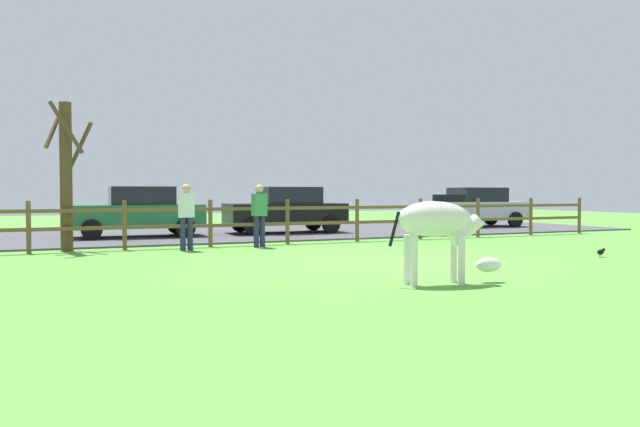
{
  "coord_description": "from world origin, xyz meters",
  "views": [
    {
      "loc": [
        -6.35,
        -11.23,
        1.46
      ],
      "look_at": [
        -0.76,
        1.36,
        0.97
      ],
      "focal_mm": 35.2,
      "sensor_mm": 36.0,
      "label": 1
    }
  ],
  "objects_px": {
    "parked_car_green": "(138,211)",
    "bare_tree": "(66,172)",
    "crow_on_grass": "(601,252)",
    "parked_car_black": "(286,209)",
    "visitor_right_of_tree": "(259,213)",
    "visitor_left_of_tree": "(186,214)",
    "zebra": "(439,225)",
    "parked_car_silver": "(475,207)"
  },
  "relations": [
    {
      "from": "bare_tree",
      "to": "parked_car_green",
      "type": "bearing_deg",
      "value": 58.78
    },
    {
      "from": "parked_car_green",
      "to": "crow_on_grass",
      "type": "bearing_deg",
      "value": -49.33
    },
    {
      "from": "parked_car_black",
      "to": "visitor_left_of_tree",
      "type": "bearing_deg",
      "value": -133.68
    },
    {
      "from": "parked_car_black",
      "to": "visitor_right_of_tree",
      "type": "distance_m",
      "value": 5.02
    },
    {
      "from": "bare_tree",
      "to": "visitor_left_of_tree",
      "type": "distance_m",
      "value": 3.07
    },
    {
      "from": "parked_car_green",
      "to": "parked_car_silver",
      "type": "distance_m",
      "value": 13.09
    },
    {
      "from": "crow_on_grass",
      "to": "visitor_right_of_tree",
      "type": "xyz_separation_m",
      "value": [
        -6.09,
        5.47,
        0.78
      ]
    },
    {
      "from": "parked_car_green",
      "to": "visitor_right_of_tree",
      "type": "bearing_deg",
      "value": -61.23
    },
    {
      "from": "parked_car_black",
      "to": "visitor_left_of_tree",
      "type": "xyz_separation_m",
      "value": [
        -4.36,
        -4.56,
        0.06
      ]
    },
    {
      "from": "parked_car_green",
      "to": "parked_car_silver",
      "type": "height_order",
      "value": "same"
    },
    {
      "from": "zebra",
      "to": "parked_car_black",
      "type": "height_order",
      "value": "parked_car_black"
    },
    {
      "from": "zebra",
      "to": "visitor_right_of_tree",
      "type": "distance_m",
      "value": 7.37
    },
    {
      "from": "zebra",
      "to": "visitor_right_of_tree",
      "type": "relative_size",
      "value": 1.17
    },
    {
      "from": "parked_car_black",
      "to": "parked_car_green",
      "type": "bearing_deg",
      "value": 179.02
    },
    {
      "from": "crow_on_grass",
      "to": "visitor_left_of_tree",
      "type": "relative_size",
      "value": 0.13
    },
    {
      "from": "visitor_left_of_tree",
      "to": "visitor_right_of_tree",
      "type": "height_order",
      "value": "same"
    },
    {
      "from": "parked_car_black",
      "to": "parked_car_silver",
      "type": "height_order",
      "value": "same"
    },
    {
      "from": "visitor_left_of_tree",
      "to": "visitor_right_of_tree",
      "type": "xyz_separation_m",
      "value": [
        1.94,
        0.16,
        0.0
      ]
    },
    {
      "from": "crow_on_grass",
      "to": "parked_car_black",
      "type": "distance_m",
      "value": 10.56
    },
    {
      "from": "crow_on_grass",
      "to": "bare_tree",
      "type": "bearing_deg",
      "value": 149.26
    },
    {
      "from": "parked_car_silver",
      "to": "visitor_right_of_tree",
      "type": "height_order",
      "value": "visitor_right_of_tree"
    },
    {
      "from": "crow_on_grass",
      "to": "parked_car_green",
      "type": "height_order",
      "value": "parked_car_green"
    },
    {
      "from": "zebra",
      "to": "parked_car_green",
      "type": "height_order",
      "value": "parked_car_green"
    },
    {
      "from": "parked_car_black",
      "to": "visitor_left_of_tree",
      "type": "relative_size",
      "value": 2.48
    },
    {
      "from": "crow_on_grass",
      "to": "parked_car_green",
      "type": "xyz_separation_m",
      "value": [
        -8.55,
        9.95,
        0.72
      ]
    },
    {
      "from": "crow_on_grass",
      "to": "visitor_right_of_tree",
      "type": "distance_m",
      "value": 8.23
    },
    {
      "from": "visitor_left_of_tree",
      "to": "parked_car_silver",
      "type": "bearing_deg",
      "value": 21.56
    },
    {
      "from": "bare_tree",
      "to": "visitor_right_of_tree",
      "type": "height_order",
      "value": "bare_tree"
    },
    {
      "from": "visitor_right_of_tree",
      "to": "parked_car_green",
      "type": "bearing_deg",
      "value": 118.77
    },
    {
      "from": "parked_car_green",
      "to": "parked_car_silver",
      "type": "xyz_separation_m",
      "value": [
        13.09,
        0.32,
        0.0
      ]
    },
    {
      "from": "parked_car_green",
      "to": "bare_tree",
      "type": "bearing_deg",
      "value": -121.22
    },
    {
      "from": "bare_tree",
      "to": "crow_on_grass",
      "type": "height_order",
      "value": "bare_tree"
    },
    {
      "from": "crow_on_grass",
      "to": "visitor_right_of_tree",
      "type": "relative_size",
      "value": 0.13
    },
    {
      "from": "zebra",
      "to": "visitor_left_of_tree",
      "type": "distance_m",
      "value": 7.6
    },
    {
      "from": "visitor_right_of_tree",
      "to": "bare_tree",
      "type": "bearing_deg",
      "value": 168.96
    },
    {
      "from": "crow_on_grass",
      "to": "parked_car_silver",
      "type": "relative_size",
      "value": 0.05
    },
    {
      "from": "crow_on_grass",
      "to": "visitor_left_of_tree",
      "type": "xyz_separation_m",
      "value": [
        -8.03,
        5.31,
        0.78
      ]
    },
    {
      "from": "parked_car_green",
      "to": "visitor_left_of_tree",
      "type": "distance_m",
      "value": 4.67
    },
    {
      "from": "parked_car_black",
      "to": "parked_car_green",
      "type": "height_order",
      "value": "same"
    },
    {
      "from": "parked_car_black",
      "to": "visitor_right_of_tree",
      "type": "xyz_separation_m",
      "value": [
        -2.42,
        -4.4,
        0.06
      ]
    },
    {
      "from": "bare_tree",
      "to": "parked_car_green",
      "type": "relative_size",
      "value": 0.89
    },
    {
      "from": "parked_car_black",
      "to": "visitor_right_of_tree",
      "type": "height_order",
      "value": "visitor_right_of_tree"
    }
  ]
}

